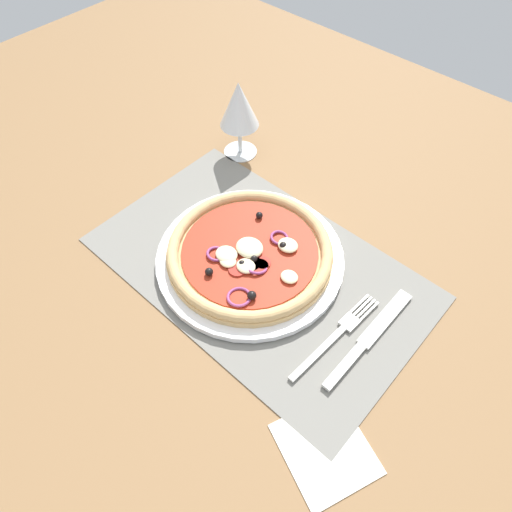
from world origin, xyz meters
TOP-DOWN VIEW (x-y plane):
  - ground_plane at (0.00, 0.00)cm, footprint 190.00×140.00cm
  - placemat at (0.00, 0.00)cm, footprint 51.59×31.39cm
  - plate at (-1.85, -0.28)cm, footprint 29.45×29.45cm
  - pizza at (-1.78, -0.33)cm, footprint 25.93×25.93cm
  - fork at (16.32, -1.18)cm, footprint 2.54×18.06cm
  - knife at (19.88, 1.14)cm, footprint 2.03×20.00cm
  - wine_glass at (-21.45, 18.54)cm, footprint 7.20×7.20cm
  - napkin at (24.36, -14.94)cm, footprint 14.10×13.48cm

SIDE VIEW (x-z plane):
  - ground_plane at x=0.00cm, z-range -2.40..0.00cm
  - napkin at x=24.36cm, z-range 0.00..0.36cm
  - placemat at x=0.00cm, z-range 0.00..0.40cm
  - fork at x=16.32cm, z-range 0.40..0.84cm
  - knife at x=19.88cm, z-range 0.35..0.96cm
  - plate at x=-1.85cm, z-range 0.40..1.52cm
  - pizza at x=-1.78cm, z-range 1.28..3.93cm
  - wine_glass at x=-21.45cm, z-range 2.60..17.50cm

